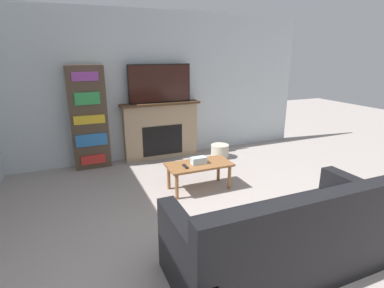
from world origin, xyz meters
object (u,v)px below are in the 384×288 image
(couch, at_px, (284,240))
(tv, at_px, (160,84))
(storage_basket, at_px, (220,151))
(fireplace, at_px, (161,130))
(bookshelf, at_px, (89,118))
(coffee_table, at_px, (199,167))

(couch, bearing_deg, tv, 91.54)
(storage_basket, bearing_deg, couch, -107.31)
(fireplace, bearing_deg, storage_basket, -24.90)
(fireplace, height_order, tv, tv)
(bookshelf, bearing_deg, storage_basket, -11.13)
(fireplace, bearing_deg, coffee_table, -87.13)
(coffee_table, bearing_deg, couch, -89.62)
(coffee_table, xyz_separation_m, storage_basket, (0.95, 1.14, -0.22))
(couch, height_order, coffee_table, couch)
(bookshelf, bearing_deg, coffee_table, -49.30)
(tv, xyz_separation_m, bookshelf, (-1.29, -0.00, -0.54))
(couch, bearing_deg, coffee_table, 90.38)
(fireplace, distance_m, bookshelf, 1.33)
(tv, relative_size, bookshelf, 0.66)
(fireplace, relative_size, storage_basket, 4.36)
(tv, xyz_separation_m, couch, (0.09, -3.48, -1.12))
(coffee_table, height_order, storage_basket, coffee_table)
(fireplace, bearing_deg, tv, -90.00)
(fireplace, height_order, coffee_table, fireplace)
(storage_basket, bearing_deg, coffee_table, -130.01)
(tv, bearing_deg, bookshelf, -179.86)
(tv, relative_size, storage_basket, 3.38)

